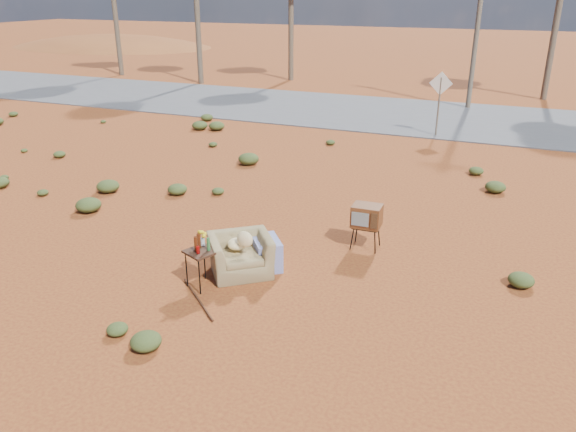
% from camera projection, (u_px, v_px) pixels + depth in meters
% --- Properties ---
extents(ground, '(140.00, 140.00, 0.00)m').
position_uv_depth(ground, '(239.00, 285.00, 9.68)').
color(ground, brown).
rests_on(ground, ground).
extents(highway, '(140.00, 7.00, 0.04)m').
position_uv_depth(highway, '(409.00, 115.00, 22.52)').
color(highway, '#565659').
rests_on(highway, ground).
extents(dirt_mound, '(26.00, 18.00, 2.00)m').
position_uv_depth(dirt_mound, '(111.00, 47.00, 49.42)').
color(dirt_mound, brown).
rests_on(dirt_mound, ground).
extents(armchair, '(1.36, 1.40, 0.94)m').
position_uv_depth(armchair, '(245.00, 249.00, 9.98)').
color(armchair, olive).
rests_on(armchair, ground).
extents(tv_unit, '(0.57, 0.47, 0.89)m').
position_uv_depth(tv_unit, '(367.00, 217.00, 10.81)').
color(tv_unit, black).
rests_on(tv_unit, ground).
extents(side_table, '(0.62, 0.62, 0.95)m').
position_uv_depth(side_table, '(201.00, 248.00, 9.40)').
color(side_table, '#341F12').
rests_on(side_table, ground).
extents(rusty_bar, '(1.12, 0.99, 0.04)m').
position_uv_depth(rusty_bar, '(198.00, 299.00, 9.20)').
color(rusty_bar, '#4E2A14').
rests_on(rusty_bar, ground).
extents(road_sign, '(0.78, 0.06, 2.19)m').
position_uv_depth(road_sign, '(440.00, 92.00, 18.86)').
color(road_sign, brown).
rests_on(road_sign, ground).
extents(utility_pole_center, '(1.40, 0.20, 8.00)m').
position_uv_depth(utility_pole_center, '(480.00, 5.00, 22.40)').
color(utility_pole_center, brown).
rests_on(utility_pole_center, ground).
extents(scrub_patch, '(17.49, 8.07, 0.33)m').
position_uv_depth(scrub_patch, '(291.00, 192.00, 13.70)').
color(scrub_patch, '#3C4A20').
rests_on(scrub_patch, ground).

